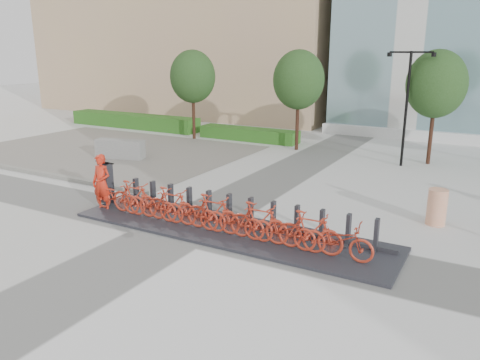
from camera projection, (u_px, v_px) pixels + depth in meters
The scene contains 26 objects.
ground at pixel (185, 227), 13.74m from camera, with size 120.00×120.00×0.00m, color silver.
gravel_patch at pixel (108, 150), 24.34m from camera, with size 14.00×14.00×0.00m, color slate.
curb at pixel (21, 170), 20.04m from camera, with size 14.00×0.25×0.15m, color gray.
hedge_a at pixel (134, 121), 31.58m from camera, with size 10.00×1.40×0.90m, color #275818.
hedge_b at pixel (249, 134), 27.10m from camera, with size 6.00×1.20×0.70m, color #275818.
tree_0 at pixel (193, 77), 26.65m from camera, with size 2.60×2.60×5.10m.
tree_1 at pixel (299, 80), 23.58m from camera, with size 2.60×2.60×5.10m.
tree_2 at pixel (436, 84), 20.51m from camera, with size 2.60×2.60×5.10m.
streetlamp at pixel (407, 95), 20.27m from camera, with size 2.00×0.20×5.00m.
dock_pad at pixel (229, 230), 13.37m from camera, with size 9.60×2.40×0.08m, color #26262D.
dock_rail_posts at pixel (239, 210), 13.61m from camera, with size 8.02×0.50×0.85m, color #29292E, non-canonical shape.
bike_0 at pixel (117, 196), 14.78m from camera, with size 0.63×1.81×0.95m, color #AB2F1C.
bike_1 at pixel (134, 198), 14.42m from camera, with size 0.50×1.75×1.05m, color #AB2F1C.
bike_2 at pixel (153, 203), 14.10m from camera, with size 0.63×1.81×0.95m, color #AB2F1C.
bike_3 at pixel (172, 205), 13.74m from camera, with size 0.50×1.75×1.05m, color #AB2F1C.
bike_4 at pixel (192, 211), 13.42m from camera, with size 0.63×1.81×0.95m, color #AB2F1C.
bike_5 at pixel (213, 213), 13.06m from camera, with size 0.50×1.75×1.05m, color #AB2F1C.
bike_6 at pixel (235, 219), 12.74m from camera, with size 0.63×1.81×0.95m, color #AB2F1C.
bike_7 at pixel (259, 222), 12.38m from camera, with size 0.50×1.75×1.05m, color #AB2F1C.
bike_8 at pixel (284, 229), 12.06m from camera, with size 0.63×1.81×0.95m, color #AB2F1C.
bike_9 at pixel (310, 232), 11.70m from camera, with size 0.50×1.75×1.05m, color #AB2F1C.
bike_10 at pixel (338, 239), 11.38m from camera, with size 0.63×1.81×0.95m, color #AB2F1C.
kiosk at pixel (106, 182), 15.56m from camera, with size 0.46×0.39×1.45m.
worker_red at pixel (102, 183), 14.89m from camera, with size 0.68×0.44×1.86m, color red.
construction_barrel at pixel (437, 207), 13.78m from camera, with size 0.56×0.56×1.08m, color #D64E0C.
jersey_barrier at pixel (120, 149), 22.45m from camera, with size 2.35×0.64×0.91m, color gray.
Camera 1 is at (7.71, -10.45, 4.97)m, focal length 35.00 mm.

